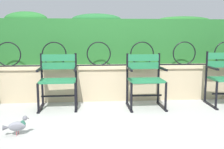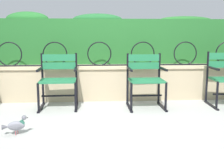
{
  "view_description": "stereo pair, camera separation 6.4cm",
  "coord_description": "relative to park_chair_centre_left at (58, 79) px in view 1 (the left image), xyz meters",
  "views": [
    {
      "loc": [
        -0.31,
        -3.78,
        1.13
      ],
      "look_at": [
        0.0,
        0.07,
        0.55
      ],
      "focal_mm": 41.39,
      "sensor_mm": 36.0,
      "label": 1
    },
    {
      "loc": [
        -0.25,
        -3.78,
        1.13
      ],
      "look_at": [
        0.0,
        0.07,
        0.55
      ],
      "focal_mm": 41.39,
      "sensor_mm": 36.0,
      "label": 2
    }
  ],
  "objects": [
    {
      "name": "park_chair_centre_right",
      "position": [
        1.38,
        -0.08,
        -0.0
      ],
      "size": [
        0.57,
        0.52,
        0.85
      ],
      "color": "#237547",
      "rests_on": "ground"
    },
    {
      "name": "pigeon_near_chairs",
      "position": [
        -0.34,
        -1.16,
        -0.35
      ],
      "size": [
        0.29,
        0.13,
        0.22
      ],
      "color": "gray",
      "rests_on": "ground"
    },
    {
      "name": "stone_wall",
      "position": [
        0.84,
        0.47,
        -0.15
      ],
      "size": [
        6.31,
        0.41,
        0.61
      ],
      "color": "tan",
      "rests_on": "ground"
    },
    {
      "name": "iron_arch_fence",
      "position": [
        0.68,
        0.39,
        0.34
      ],
      "size": [
        5.79,
        0.02,
        0.42
      ],
      "color": "black",
      "rests_on": "stone_wall"
    },
    {
      "name": "hedge_row",
      "position": [
        0.81,
        0.9,
        0.6
      ],
      "size": [
        6.18,
        0.5,
        0.96
      ],
      "color": "#236028",
      "rests_on": "stone_wall"
    },
    {
      "name": "ground_plane",
      "position": [
        0.84,
        -0.29,
        -0.46
      ],
      "size": [
        60.0,
        60.0,
        0.0
      ],
      "primitive_type": "plane",
      "color": "#ADADA8"
    },
    {
      "name": "park_chair_centre_left",
      "position": [
        0.0,
        0.0,
        0.0
      ],
      "size": [
        0.61,
        0.54,
        0.85
      ],
      "color": "#237547",
      "rests_on": "ground"
    }
  ]
}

